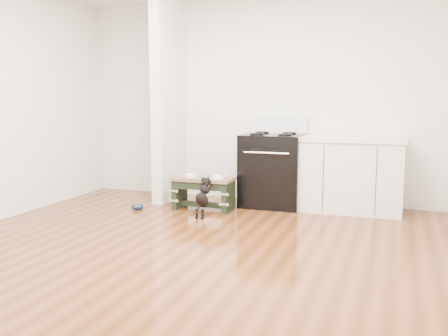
{
  "coord_description": "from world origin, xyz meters",
  "views": [
    {
      "loc": [
        1.75,
        -4.01,
        1.38
      ],
      "look_at": [
        -0.11,
        1.31,
        0.59
      ],
      "focal_mm": 40.0,
      "sensor_mm": 36.0,
      "label": 1
    }
  ],
  "objects": [
    {
      "name": "floor_bowl",
      "position": [
        -1.28,
        1.37,
        0.02
      ],
      "size": [
        0.19,
        0.19,
        0.05
      ],
      "rotation": [
        0.0,
        0.0,
        0.3
      ],
      "color": "navy",
      "rests_on": "ground"
    },
    {
      "name": "room_shell",
      "position": [
        0.0,
        0.0,
        1.62
      ],
      "size": [
        5.0,
        5.0,
        5.0
      ],
      "color": "silver",
      "rests_on": "ground"
    },
    {
      "name": "oven_range",
      "position": [
        0.25,
        2.16,
        0.48
      ],
      "size": [
        0.76,
        0.69,
        1.14
      ],
      "color": "black",
      "rests_on": "ground"
    },
    {
      "name": "puppy",
      "position": [
        -0.37,
        1.3,
        0.25
      ],
      "size": [
        0.13,
        0.38,
        0.46
      ],
      "color": "black",
      "rests_on": "ground"
    },
    {
      "name": "ground",
      "position": [
        0.0,
        0.0,
        0.0
      ],
      "size": [
        5.0,
        5.0,
        0.0
      ],
      "primitive_type": "plane",
      "color": "#4B270D",
      "rests_on": "ground"
    },
    {
      "name": "partition_wall",
      "position": [
        -1.18,
        2.1,
        1.35
      ],
      "size": [
        0.15,
        0.8,
        2.7
      ],
      "primitive_type": "cube",
      "color": "silver",
      "rests_on": "ground"
    },
    {
      "name": "cabinet_run",
      "position": [
        1.23,
        2.18,
        0.45
      ],
      "size": [
        1.24,
        0.64,
        0.91
      ],
      "color": "silver",
      "rests_on": "ground"
    },
    {
      "name": "dog_feeder",
      "position": [
        -0.5,
        1.64,
        0.29
      ],
      "size": [
        0.75,
        0.4,
        0.43
      ],
      "color": "black",
      "rests_on": "ground"
    }
  ]
}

